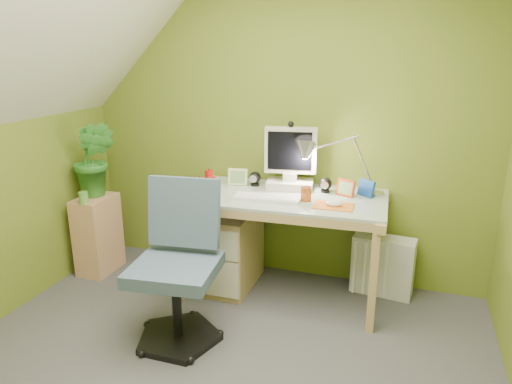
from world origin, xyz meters
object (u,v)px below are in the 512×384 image
(desk, at_px, (283,245))
(potted_plant, at_px, (94,159))
(desk_lamp, at_px, (353,151))
(monitor, at_px, (291,156))
(radiator, at_px, (383,265))
(task_chair, at_px, (175,266))
(side_ledge, at_px, (98,234))

(desk, bearing_deg, potted_plant, -179.82)
(desk, bearing_deg, desk_lamp, 19.46)
(monitor, relative_size, radiator, 1.09)
(potted_plant, bearing_deg, desk, 2.52)
(desk_lamp, distance_m, task_chair, 1.46)
(desk, distance_m, monitor, 0.65)
(monitor, bearing_deg, desk, -99.29)
(desk_lamp, xyz_separation_m, potted_plant, (-1.98, -0.25, -0.15))
(radiator, bearing_deg, task_chair, -132.07)
(task_chair, distance_m, radiator, 1.59)
(desk_lamp, relative_size, task_chair, 0.60)
(monitor, height_order, side_ledge, monitor)
(desk, distance_m, radiator, 0.77)
(desk, relative_size, radiator, 3.25)
(monitor, xyz_separation_m, side_ledge, (-1.53, -0.30, -0.70))
(task_chair, bearing_deg, desk_lamp, 40.72)
(desk_lamp, bearing_deg, side_ledge, -169.94)
(desk, relative_size, potted_plant, 2.39)
(desk, distance_m, desk_lamp, 0.85)
(desk, xyz_separation_m, side_ledge, (-1.53, -0.12, -0.07))
(side_ledge, relative_size, potted_plant, 1.06)
(monitor, bearing_deg, desk_lamp, -9.29)
(potted_plant, bearing_deg, task_chair, -34.49)
(side_ledge, height_order, radiator, side_ledge)
(desk_lamp, bearing_deg, potted_plant, -171.36)
(side_ledge, bearing_deg, potted_plant, 90.00)
(monitor, distance_m, desk_lamp, 0.46)
(task_chair, bearing_deg, monitor, 58.39)
(potted_plant, bearing_deg, monitor, 9.17)
(monitor, xyz_separation_m, radiator, (0.72, 0.05, -0.79))
(radiator, bearing_deg, desk_lamp, -162.61)
(potted_plant, relative_size, radiator, 1.36)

